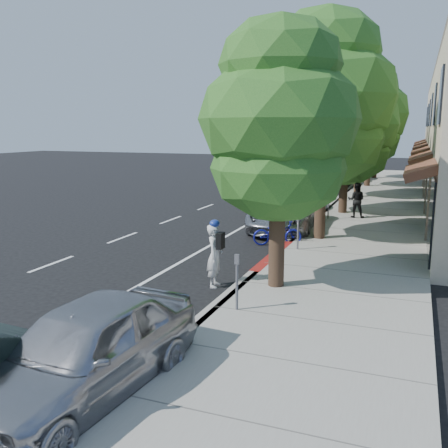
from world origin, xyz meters
The scene contains 18 objects.
ground centered at (0.00, 0.00, 0.00)m, with size 120.00×120.00×0.00m, color black.
sidewalk centered at (2.30, 8.00, 0.07)m, with size 4.60×56.00×0.15m, color gray.
curb centered at (0.00, 8.00, 0.07)m, with size 0.30×56.00×0.15m, color #9E998E.
curb_red_segment centered at (0.00, 1.00, 0.07)m, with size 0.32×4.00×0.15m, color maroon.
street_tree_0 centered at (0.90, -2.00, 4.22)m, with size 3.95×3.95×6.77m.
street_tree_1 centered at (0.90, 4.00, 5.06)m, with size 5.11×5.11×8.22m.
street_tree_2 centered at (0.90, 10.00, 4.16)m, with size 4.92×4.92×6.98m.
street_tree_3 centered at (0.90, 16.00, 4.78)m, with size 5.40×5.40×7.93m.
street_tree_4 centered at (0.90, 22.00, 5.01)m, with size 4.83×4.83×8.08m.
street_tree_5 centered at (0.90, 28.00, 4.80)m, with size 4.53×4.53×7.71m.
cyclist centered at (-0.70, -2.22, 0.84)m, with size 0.61×0.40×1.67m, color silver.
bicycle centered at (-0.40, 2.94, 0.45)m, with size 0.60×1.73×0.91m, color navy.
silver_suv centered at (-0.80, 5.70, 0.73)m, with size 2.41×5.22×1.45m, color #9E9EA3.
dark_sedan centered at (-1.46, 9.72, 0.67)m, with size 1.42×4.08×1.34m, color black.
white_pickup centered at (-1.42, 21.00, 0.85)m, with size 2.37×5.82×1.69m, color silver.
dark_suv_far centered at (-0.50, 26.01, 0.82)m, with size 1.93×4.80×1.64m, color black.
near_car_a centered at (-0.50, -8.00, 0.76)m, with size 1.80×4.47×1.52m, color #A6A5AA.
pedestrian centered at (1.65, 8.84, 0.94)m, with size 0.76×0.60×1.57m, color black.
Camera 1 is at (4.06, -13.90, 4.12)m, focal length 40.00 mm.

